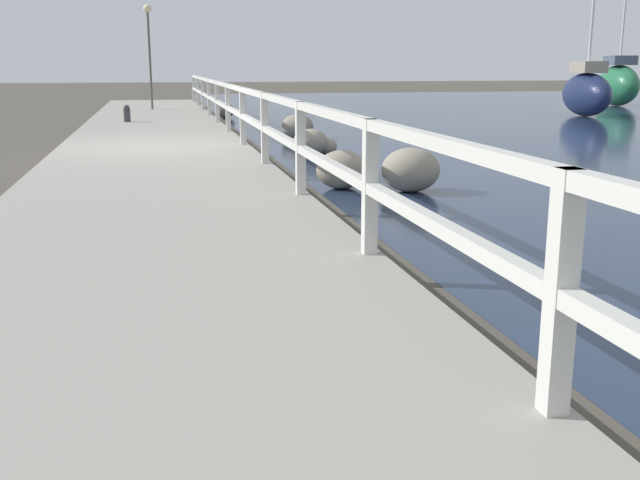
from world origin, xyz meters
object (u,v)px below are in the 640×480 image
at_px(dock_lamp, 149,34).
at_px(sailboat_navy, 586,91).
at_px(mooring_bollard, 127,113).
at_px(sailboat_green, 618,83).

height_order(dock_lamp, sailboat_navy, sailboat_navy).
height_order(mooring_bollard, sailboat_green, sailboat_green).
relative_size(sailboat_green, sailboat_navy, 1.08).
bearing_deg(mooring_bollard, dock_lamp, 83.49).
relative_size(mooring_bollard, dock_lamp, 0.13).
height_order(mooring_bollard, sailboat_navy, sailboat_navy).
xyz_separation_m(mooring_bollard, sailboat_navy, (14.16, 2.57, 0.35)).
height_order(sailboat_green, sailboat_navy, sailboat_green).
relative_size(mooring_bollard, sailboat_navy, 0.05).
distance_m(sailboat_green, sailboat_navy, 7.16).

